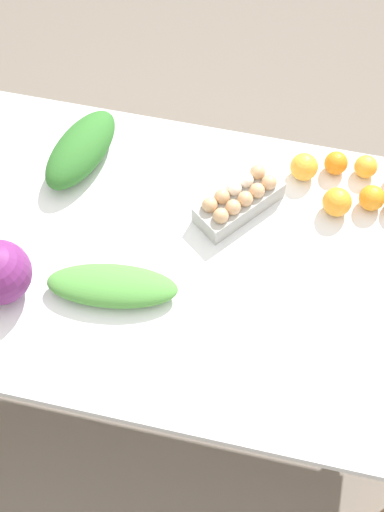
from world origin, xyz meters
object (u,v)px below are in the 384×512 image
(egg_carton, at_px, (239,200))
(greens_bunch_beet_tops, at_px, (112,286))
(orange_4, at_px, (337,202))
(orange_0, at_px, (304,167))
(orange_3, at_px, (372,198))
(orange_5, at_px, (336,163))
(orange_1, at_px, (366,167))
(greens_bunch_kale, at_px, (81,149))

(egg_carton, height_order, greens_bunch_beet_tops, egg_carton)
(egg_carton, distance_m, orange_4, 0.26)
(orange_0, relative_size, orange_3, 1.10)
(orange_3, xyz_separation_m, orange_5, (-0.11, 0.10, -0.00))
(orange_1, bearing_deg, orange_0, -165.39)
(greens_bunch_beet_tops, relative_size, orange_0, 4.28)
(orange_4, bearing_deg, egg_carton, -168.30)
(orange_3, distance_m, orange_4, 0.10)
(egg_carton, distance_m, greens_bunch_beet_tops, 0.41)
(greens_bunch_beet_tops, distance_m, orange_5, 0.71)
(greens_bunch_beet_tops, distance_m, orange_3, 0.73)
(orange_0, relative_size, orange_4, 0.98)
(orange_0, height_order, orange_5, orange_0)
(orange_0, height_order, orange_3, orange_0)
(orange_1, bearing_deg, orange_5, -175.75)
(orange_5, bearing_deg, orange_0, -156.20)
(orange_4, bearing_deg, orange_0, 136.23)
(greens_bunch_kale, bearing_deg, orange_3, 1.56)
(egg_carton, distance_m, orange_1, 0.38)
(orange_1, relative_size, orange_5, 0.99)
(egg_carton, bearing_deg, orange_5, -13.57)
(greens_bunch_kale, height_order, orange_3, greens_bunch_kale)
(egg_carton, xyz_separation_m, orange_1, (0.32, 0.19, -0.01))
(egg_carton, relative_size, orange_1, 3.96)
(egg_carton, xyz_separation_m, orange_3, (0.35, 0.09, -0.01))
(greens_bunch_kale, height_order, orange_5, greens_bunch_kale)
(egg_carton, distance_m, orange_3, 0.36)
(egg_carton, height_order, orange_0, egg_carton)
(orange_1, bearing_deg, orange_4, -114.47)
(greens_bunch_kale, xyz_separation_m, greens_bunch_beet_tops, (0.20, -0.39, -0.02))
(egg_carton, xyz_separation_m, orange_5, (0.24, 0.19, -0.01))
(orange_1, relative_size, orange_4, 0.82)
(egg_carton, distance_m, orange_0, 0.22)
(orange_0, xyz_separation_m, orange_5, (0.08, 0.04, -0.01))
(egg_carton, relative_size, orange_5, 3.91)
(greens_bunch_kale, relative_size, orange_5, 4.55)
(greens_bunch_beet_tops, relative_size, orange_4, 4.20)
(orange_3, distance_m, orange_5, 0.15)
(orange_1, xyz_separation_m, orange_4, (-0.06, -0.14, 0.01))
(orange_0, distance_m, orange_4, 0.14)
(egg_carton, distance_m, greens_bunch_kale, 0.47)
(orange_5, bearing_deg, greens_bunch_beet_tops, -134.59)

